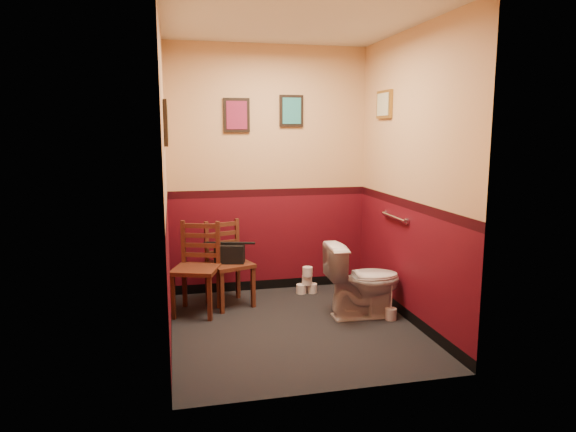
# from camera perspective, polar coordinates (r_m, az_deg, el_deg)

# --- Properties ---
(floor) EXTENTS (2.20, 2.40, 0.00)m
(floor) POSITION_cam_1_polar(r_m,az_deg,el_deg) (4.83, 0.67, -12.27)
(floor) COLOR black
(floor) RESTS_ON ground
(ceiling) EXTENTS (2.20, 2.40, 0.00)m
(ceiling) POSITION_cam_1_polar(r_m,az_deg,el_deg) (4.58, 0.74, 20.96)
(ceiling) COLOR silver
(ceiling) RESTS_ON ground
(wall_back) EXTENTS (2.20, 0.00, 2.70)m
(wall_back) POSITION_cam_1_polar(r_m,az_deg,el_deg) (5.67, -2.14, 5.04)
(wall_back) COLOR #520A15
(wall_back) RESTS_ON ground
(wall_front) EXTENTS (2.20, 0.00, 2.70)m
(wall_front) POSITION_cam_1_polar(r_m,az_deg,el_deg) (3.36, 5.50, 1.90)
(wall_front) COLOR #520A15
(wall_front) RESTS_ON ground
(wall_left) EXTENTS (0.00, 2.40, 2.70)m
(wall_left) POSITION_cam_1_polar(r_m,az_deg,el_deg) (4.38, -13.45, 3.46)
(wall_left) COLOR #520A15
(wall_left) RESTS_ON ground
(wall_right) EXTENTS (0.00, 2.40, 2.70)m
(wall_right) POSITION_cam_1_polar(r_m,az_deg,el_deg) (4.88, 13.40, 4.06)
(wall_right) COLOR #520A15
(wall_right) RESTS_ON ground
(grab_bar) EXTENTS (0.05, 0.56, 0.06)m
(grab_bar) POSITION_cam_1_polar(r_m,az_deg,el_deg) (5.14, 11.70, -0.11)
(grab_bar) COLOR silver
(grab_bar) RESTS_ON wall_right
(framed_print_back_a) EXTENTS (0.28, 0.04, 0.36)m
(framed_print_back_a) POSITION_cam_1_polar(r_m,az_deg,el_deg) (5.59, -5.73, 11.09)
(framed_print_back_a) COLOR black
(framed_print_back_a) RESTS_ON wall_back
(framed_print_back_b) EXTENTS (0.26, 0.04, 0.34)m
(framed_print_back_b) POSITION_cam_1_polar(r_m,az_deg,el_deg) (5.69, 0.39, 11.60)
(framed_print_back_b) COLOR black
(framed_print_back_b) RESTS_ON wall_back
(framed_print_left) EXTENTS (0.04, 0.30, 0.38)m
(framed_print_left) POSITION_cam_1_polar(r_m,az_deg,el_deg) (4.46, -13.42, 10.00)
(framed_print_left) COLOR black
(framed_print_left) RESTS_ON wall_left
(framed_print_right) EXTENTS (0.04, 0.34, 0.28)m
(framed_print_right) POSITION_cam_1_polar(r_m,az_deg,el_deg) (5.40, 10.63, 12.09)
(framed_print_right) COLOR olive
(framed_print_right) RESTS_ON wall_right
(toilet) EXTENTS (0.74, 0.43, 0.71)m
(toilet) POSITION_cam_1_polar(r_m,az_deg,el_deg) (5.04, 8.34, -7.12)
(toilet) COLOR white
(toilet) RESTS_ON floor
(toilet_brush) EXTENTS (0.11, 0.11, 0.39)m
(toilet_brush) POSITION_cam_1_polar(r_m,az_deg,el_deg) (5.09, 11.36, -10.52)
(toilet_brush) COLOR silver
(toilet_brush) RESTS_ON floor
(chair_left) EXTENTS (0.53, 0.53, 0.90)m
(chair_left) POSITION_cam_1_polar(r_m,az_deg,el_deg) (5.15, -10.06, -5.73)
(chair_left) COLOR #582A1A
(chair_left) RESTS_ON floor
(chair_right) EXTENTS (0.52, 0.52, 0.87)m
(chair_right) POSITION_cam_1_polar(r_m,az_deg,el_deg) (5.34, -6.66, -5.27)
(chair_right) COLOR #582A1A
(chair_right) RESTS_ON floor
(handbag) EXTENTS (0.33, 0.22, 0.22)m
(handbag) POSITION_cam_1_polar(r_m,az_deg,el_deg) (5.28, -6.50, -4.17)
(handbag) COLOR black
(handbag) RESTS_ON chair_right
(tp_stack) EXTENTS (0.23, 0.14, 0.31)m
(tp_stack) POSITION_cam_1_polar(r_m,az_deg,el_deg) (5.74, 2.13, -7.36)
(tp_stack) COLOR silver
(tp_stack) RESTS_ON floor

